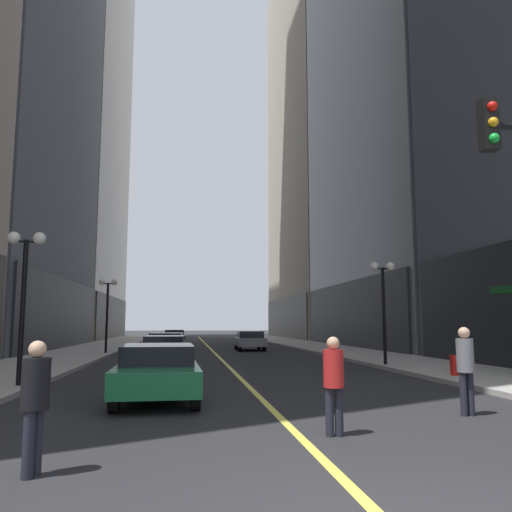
{
  "coord_description": "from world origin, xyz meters",
  "views": [
    {
      "loc": [
        -1.89,
        -4.51,
        1.84
      ],
      "look_at": [
        3.74,
        37.08,
        7.27
      ],
      "focal_mm": 36.62,
      "sensor_mm": 36.0,
      "label": 1
    }
  ],
  "objects_px": {
    "pedestrian_in_grey_suit": "(465,363)",
    "street_lamp_left_far": "(108,299)",
    "car_green": "(158,370)",
    "car_grey": "(250,340)",
    "car_white": "(164,350)",
    "fire_hydrant_right": "(454,368)",
    "street_lamp_right_mid": "(383,290)",
    "car_yellow": "(166,344)",
    "car_black": "(174,337)",
    "pedestrian_in_black_coat": "(35,397)",
    "street_lamp_left_near": "(25,273)",
    "pedestrian_in_red_jacket": "(334,378)"
  },
  "relations": [
    {
      "from": "street_lamp_left_near",
      "to": "street_lamp_right_mid",
      "type": "bearing_deg",
      "value": 24.11
    },
    {
      "from": "pedestrian_in_red_jacket",
      "to": "street_lamp_left_near",
      "type": "relative_size",
      "value": 0.37
    },
    {
      "from": "street_lamp_right_mid",
      "to": "street_lamp_left_far",
      "type": "bearing_deg",
      "value": 141.16
    },
    {
      "from": "car_grey",
      "to": "car_white",
      "type": "bearing_deg",
      "value": -111.2
    },
    {
      "from": "car_grey",
      "to": "street_lamp_left_near",
      "type": "bearing_deg",
      "value": -113.33
    },
    {
      "from": "car_yellow",
      "to": "street_lamp_left_far",
      "type": "bearing_deg",
      "value": 151.83
    },
    {
      "from": "street_lamp_right_mid",
      "to": "car_yellow",
      "type": "bearing_deg",
      "value": 137.8
    },
    {
      "from": "car_grey",
      "to": "fire_hydrant_right",
      "type": "relative_size",
      "value": 5.1
    },
    {
      "from": "pedestrian_in_red_jacket",
      "to": "street_lamp_left_far",
      "type": "height_order",
      "value": "street_lamp_left_far"
    },
    {
      "from": "car_grey",
      "to": "street_lamp_left_far",
      "type": "height_order",
      "value": "street_lamp_left_far"
    },
    {
      "from": "car_black",
      "to": "street_lamp_right_mid",
      "type": "distance_m",
      "value": 24.41
    },
    {
      "from": "street_lamp_left_near",
      "to": "fire_hydrant_right",
      "type": "xyz_separation_m",
      "value": [
        13.3,
        0.99,
        -2.86
      ]
    },
    {
      "from": "car_yellow",
      "to": "car_grey",
      "type": "height_order",
      "value": "same"
    },
    {
      "from": "car_green",
      "to": "pedestrian_in_red_jacket",
      "type": "height_order",
      "value": "pedestrian_in_red_jacket"
    },
    {
      "from": "car_grey",
      "to": "car_black",
      "type": "xyz_separation_m",
      "value": [
        -5.3,
        7.43,
        -0.0
      ]
    },
    {
      "from": "car_green",
      "to": "pedestrian_in_black_coat",
      "type": "xyz_separation_m",
      "value": [
        -1.17,
        -6.17,
        0.22
      ]
    },
    {
      "from": "pedestrian_in_black_coat",
      "to": "street_lamp_right_mid",
      "type": "distance_m",
      "value": 17.63
    },
    {
      "from": "car_black",
      "to": "pedestrian_in_grey_suit",
      "type": "relative_size",
      "value": 2.55
    },
    {
      "from": "fire_hydrant_right",
      "to": "car_green",
      "type": "bearing_deg",
      "value": -160.42
    },
    {
      "from": "street_lamp_right_mid",
      "to": "car_green",
      "type": "bearing_deg",
      "value": -137.8
    },
    {
      "from": "pedestrian_in_black_coat",
      "to": "car_yellow",
      "type": "bearing_deg",
      "value": 88.0
    },
    {
      "from": "car_white",
      "to": "car_grey",
      "type": "xyz_separation_m",
      "value": [
        5.29,
        13.65,
        -0.0
      ]
    },
    {
      "from": "car_grey",
      "to": "street_lamp_right_mid",
      "type": "xyz_separation_m",
      "value": [
        3.83,
        -15.06,
        2.54
      ]
    },
    {
      "from": "pedestrian_in_red_jacket",
      "to": "street_lamp_right_mid",
      "type": "height_order",
      "value": "street_lamp_right_mid"
    },
    {
      "from": "pedestrian_in_grey_suit",
      "to": "street_lamp_left_near",
      "type": "relative_size",
      "value": 0.4
    },
    {
      "from": "street_lamp_right_mid",
      "to": "car_white",
      "type": "bearing_deg",
      "value": 171.19
    },
    {
      "from": "car_white",
      "to": "street_lamp_right_mid",
      "type": "bearing_deg",
      "value": -8.81
    },
    {
      "from": "car_yellow",
      "to": "fire_hydrant_right",
      "type": "bearing_deg",
      "value": -53.35
    },
    {
      "from": "car_black",
      "to": "street_lamp_left_near",
      "type": "distance_m",
      "value": 28.57
    },
    {
      "from": "car_grey",
      "to": "car_black",
      "type": "distance_m",
      "value": 9.13
    },
    {
      "from": "car_white",
      "to": "street_lamp_left_far",
      "type": "distance_m",
      "value": 9.95
    },
    {
      "from": "car_green",
      "to": "street_lamp_right_mid",
      "type": "distance_m",
      "value": 12.31
    },
    {
      "from": "car_grey",
      "to": "street_lamp_right_mid",
      "type": "bearing_deg",
      "value": -75.73
    },
    {
      "from": "car_green",
      "to": "street_lamp_left_near",
      "type": "xyz_separation_m",
      "value": [
        -3.87,
        2.36,
        2.54
      ]
    },
    {
      "from": "fire_hydrant_right",
      "to": "pedestrian_in_red_jacket",
      "type": "bearing_deg",
      "value": -129.03
    },
    {
      "from": "car_grey",
      "to": "pedestrian_in_black_coat",
      "type": "distance_m",
      "value": 29.99
    },
    {
      "from": "car_yellow",
      "to": "street_lamp_right_mid",
      "type": "xyz_separation_m",
      "value": [
        9.3,
        -8.43,
        2.54
      ]
    },
    {
      "from": "car_green",
      "to": "car_grey",
      "type": "xyz_separation_m",
      "value": [
        5.09,
        23.15,
        -0.0
      ]
    },
    {
      "from": "car_grey",
      "to": "pedestrian_in_grey_suit",
      "type": "distance_m",
      "value": 26.13
    },
    {
      "from": "street_lamp_left_far",
      "to": "street_lamp_right_mid",
      "type": "distance_m",
      "value": 16.43
    },
    {
      "from": "car_yellow",
      "to": "pedestrian_in_black_coat",
      "type": "bearing_deg",
      "value": -92.0
    },
    {
      "from": "car_black",
      "to": "fire_hydrant_right",
      "type": "height_order",
      "value": "car_black"
    },
    {
      "from": "car_green",
      "to": "car_black",
      "type": "bearing_deg",
      "value": 90.39
    },
    {
      "from": "pedestrian_in_black_coat",
      "to": "street_lamp_left_near",
      "type": "xyz_separation_m",
      "value": [
        -2.71,
        8.54,
        2.31
      ]
    },
    {
      "from": "street_lamp_left_far",
      "to": "fire_hydrant_right",
      "type": "relative_size",
      "value": 5.54
    },
    {
      "from": "car_white",
      "to": "fire_hydrant_right",
      "type": "distance_m",
      "value": 11.43
    },
    {
      "from": "car_white",
      "to": "pedestrian_in_grey_suit",
      "type": "height_order",
      "value": "pedestrian_in_grey_suit"
    },
    {
      "from": "car_white",
      "to": "pedestrian_in_grey_suit",
      "type": "relative_size",
      "value": 2.51
    },
    {
      "from": "pedestrian_in_grey_suit",
      "to": "street_lamp_left_far",
      "type": "bearing_deg",
      "value": 115.45
    },
    {
      "from": "pedestrian_in_grey_suit",
      "to": "street_lamp_right_mid",
      "type": "relative_size",
      "value": 0.4
    }
  ]
}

